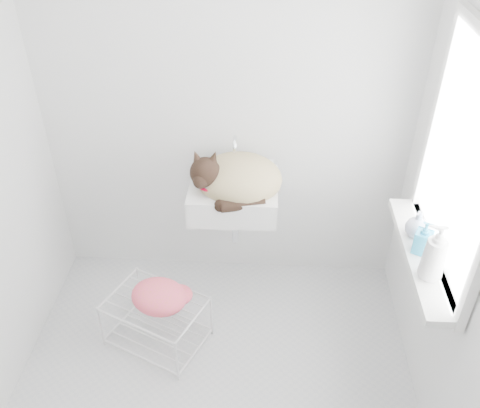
# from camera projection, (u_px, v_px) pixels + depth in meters

# --- Properties ---
(floor) EXTENTS (2.20, 2.00, 0.02)m
(floor) POSITION_uv_depth(u_px,v_px,m) (215.00, 384.00, 2.89)
(floor) COLOR #BABABA
(floor) RESTS_ON ground
(back_wall) EXTENTS (2.20, 0.02, 2.50)m
(back_wall) POSITION_uv_depth(u_px,v_px,m) (225.00, 100.00, 2.97)
(back_wall) COLOR silver
(back_wall) RESTS_ON ground
(right_wall) EXTENTS (0.02, 2.00, 2.50)m
(right_wall) POSITION_uv_depth(u_px,v_px,m) (476.00, 211.00, 2.11)
(right_wall) COLOR silver
(right_wall) RESTS_ON ground
(window_glass) EXTENTS (0.01, 0.80, 1.00)m
(window_glass) POSITION_uv_depth(u_px,v_px,m) (464.00, 164.00, 2.21)
(window_glass) COLOR white
(window_glass) RESTS_ON right_wall
(window_frame) EXTENTS (0.04, 0.90, 1.10)m
(window_frame) POSITION_uv_depth(u_px,v_px,m) (461.00, 163.00, 2.21)
(window_frame) COLOR white
(window_frame) RESTS_ON right_wall
(windowsill) EXTENTS (0.16, 0.88, 0.04)m
(windowsill) POSITION_uv_depth(u_px,v_px,m) (421.00, 255.00, 2.52)
(windowsill) COLOR white
(windowsill) RESTS_ON right_wall
(sink) EXTENTS (0.51, 0.44, 0.20)m
(sink) POSITION_uv_depth(u_px,v_px,m) (234.00, 183.00, 2.99)
(sink) COLOR white
(sink) RESTS_ON back_wall
(faucet) EXTENTS (0.18, 0.13, 0.18)m
(faucet) POSITION_uv_depth(u_px,v_px,m) (236.00, 147.00, 3.05)
(faucet) COLOR silver
(faucet) RESTS_ON sink
(cat) EXTENTS (0.50, 0.41, 0.32)m
(cat) POSITION_uv_depth(u_px,v_px,m) (235.00, 179.00, 2.95)
(cat) COLOR tan
(cat) RESTS_ON sink
(wire_rack) EXTENTS (0.63, 0.55, 0.32)m
(wire_rack) POSITION_uv_depth(u_px,v_px,m) (157.00, 322.00, 3.06)
(wire_rack) COLOR silver
(wire_rack) RESTS_ON floor
(towel) EXTENTS (0.39, 0.33, 0.13)m
(towel) POSITION_uv_depth(u_px,v_px,m) (160.00, 301.00, 2.93)
(towel) COLOR orange
(towel) RESTS_ON wire_rack
(bottle_a) EXTENTS (0.11, 0.11, 0.24)m
(bottle_a) POSITION_uv_depth(u_px,v_px,m) (428.00, 276.00, 2.37)
(bottle_a) COLOR white
(bottle_a) RESTS_ON windowsill
(bottle_b) EXTENTS (0.11, 0.10, 0.17)m
(bottle_b) POSITION_uv_depth(u_px,v_px,m) (420.00, 251.00, 2.51)
(bottle_b) COLOR teal
(bottle_b) RESTS_ON windowsill
(bottle_c) EXTENTS (0.16, 0.16, 0.15)m
(bottle_c) POSITION_uv_depth(u_px,v_px,m) (415.00, 235.00, 2.61)
(bottle_c) COLOR silver
(bottle_c) RESTS_ON windowsill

